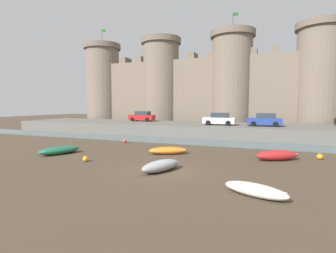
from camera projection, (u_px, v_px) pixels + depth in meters
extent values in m
plane|color=#4C3D2D|center=(163.00, 171.00, 16.94)|extent=(160.00, 160.00, 0.00)
cube|color=slate|center=(209.00, 142.00, 29.26)|extent=(80.00, 4.50, 0.10)
cube|color=#666059|center=(221.00, 130.00, 35.91)|extent=(63.60, 10.00, 1.58)
cube|color=#7A6B5B|center=(231.00, 94.00, 44.08)|extent=(51.60, 2.80, 12.16)
cylinder|color=#7A6B5B|center=(103.00, 88.00, 53.43)|extent=(6.54, 6.54, 15.34)
cylinder|color=#706254|center=(102.00, 47.00, 52.74)|extent=(7.32, 7.32, 1.00)
cylinder|color=#4C4742|center=(102.00, 37.00, 52.58)|extent=(0.10, 0.10, 3.00)
cube|color=#19591E|center=(104.00, 30.00, 52.31)|extent=(0.80, 0.04, 0.50)
cylinder|color=#7A6B5B|center=(161.00, 86.00, 48.69)|extent=(6.54, 6.54, 15.34)
cylinder|color=#706254|center=(161.00, 41.00, 48.00)|extent=(7.32, 7.32, 1.00)
cylinder|color=#7A6B5B|center=(232.00, 84.00, 43.95)|extent=(6.54, 6.54, 15.34)
cylinder|color=#706254|center=(233.00, 34.00, 43.26)|extent=(7.32, 7.32, 1.00)
cylinder|color=#4C4742|center=(233.00, 22.00, 43.09)|extent=(0.10, 0.10, 3.00)
cube|color=#19591E|center=(236.00, 14.00, 42.83)|extent=(0.80, 0.04, 0.50)
cylinder|color=#7A6B5B|center=(319.00, 82.00, 39.21)|extent=(6.54, 6.54, 15.34)
cylinder|color=#706254|center=(322.00, 26.00, 38.52)|extent=(7.32, 7.32, 1.00)
cube|color=#746557|center=(126.00, 61.00, 51.00)|extent=(1.10, 2.52, 1.10)
cube|color=#746557|center=(141.00, 60.00, 49.76)|extent=(1.10, 2.52, 1.10)
cube|color=#746557|center=(193.00, 56.00, 46.02)|extent=(1.10, 2.52, 1.10)
cube|color=#746557|center=(212.00, 55.00, 44.77)|extent=(1.10, 2.52, 1.10)
cube|color=#746557|center=(254.00, 52.00, 42.28)|extent=(1.10, 2.52, 1.10)
cube|color=#746557|center=(276.00, 51.00, 41.03)|extent=(1.10, 2.52, 1.10)
ellipsoid|color=red|center=(277.00, 155.00, 20.12)|extent=(3.55, 2.74, 0.79)
ellipsoid|color=#F23939|center=(277.00, 155.00, 20.12)|extent=(2.89, 2.21, 0.43)
cube|color=beige|center=(274.00, 154.00, 20.07)|extent=(0.66, 0.91, 0.06)
cube|color=beige|center=(293.00, 154.00, 20.34)|extent=(0.55, 0.67, 0.08)
ellipsoid|color=gray|center=(161.00, 166.00, 16.80)|extent=(2.18, 3.32, 0.73)
ellipsoid|color=silver|center=(161.00, 165.00, 16.79)|extent=(1.75, 2.71, 0.40)
cube|color=beige|center=(158.00, 165.00, 16.62)|extent=(0.95, 0.53, 0.06)
cube|color=beige|center=(173.00, 162.00, 17.68)|extent=(0.67, 0.48, 0.08)
ellipsoid|color=silver|center=(255.00, 190.00, 12.26)|extent=(3.28, 2.07, 0.60)
ellipsoid|color=white|center=(255.00, 189.00, 12.25)|extent=(2.67, 1.66, 0.33)
cube|color=beige|center=(251.00, 187.00, 12.40)|extent=(0.50, 0.89, 0.06)
cube|color=beige|center=(282.00, 194.00, 11.43)|extent=(0.46, 0.63, 0.08)
ellipsoid|color=#1E6B47|center=(60.00, 150.00, 22.64)|extent=(2.49, 3.77, 0.67)
ellipsoid|color=#339266|center=(60.00, 150.00, 22.63)|extent=(1.99, 3.07, 0.37)
cube|color=beige|center=(63.00, 149.00, 22.82)|extent=(1.07, 0.58, 0.06)
cube|color=beige|center=(43.00, 152.00, 21.62)|extent=(0.75, 0.52, 0.08)
ellipsoid|color=orange|center=(168.00, 151.00, 22.63)|extent=(3.46, 2.53, 0.64)
ellipsoid|color=gold|center=(168.00, 150.00, 22.63)|extent=(2.81, 2.03, 0.35)
cube|color=beige|center=(165.00, 149.00, 22.60)|extent=(0.61, 0.91, 0.06)
cube|color=beige|center=(183.00, 149.00, 22.77)|extent=(0.53, 0.66, 0.08)
sphere|color=orange|center=(320.00, 157.00, 20.43)|extent=(0.46, 0.46, 0.46)
sphere|color=#E04C1E|center=(125.00, 141.00, 29.26)|extent=(0.41, 0.41, 0.41)
sphere|color=orange|center=(86.00, 159.00, 19.68)|extent=(0.42, 0.42, 0.42)
cube|color=#263F99|center=(264.00, 121.00, 32.69)|extent=(4.19, 1.94, 0.80)
cube|color=#2D3842|center=(266.00, 116.00, 32.59)|extent=(2.34, 1.63, 0.64)
cylinder|color=black|center=(253.00, 124.00, 32.31)|extent=(0.65, 0.22, 0.64)
cylinder|color=black|center=(254.00, 123.00, 33.92)|extent=(0.65, 0.22, 0.64)
cylinder|color=black|center=(276.00, 124.00, 31.51)|extent=(0.65, 0.22, 0.64)
cylinder|color=black|center=(275.00, 123.00, 33.12)|extent=(0.65, 0.22, 0.64)
cube|color=red|center=(142.00, 117.00, 42.51)|extent=(4.19, 1.94, 0.80)
cube|color=#2D3842|center=(143.00, 113.00, 42.40)|extent=(2.34, 1.63, 0.64)
cylinder|color=black|center=(132.00, 119.00, 42.13)|extent=(0.65, 0.22, 0.64)
cylinder|color=black|center=(137.00, 119.00, 43.73)|extent=(0.65, 0.22, 0.64)
cylinder|color=black|center=(147.00, 120.00, 41.33)|extent=(0.65, 0.22, 0.64)
cylinder|color=black|center=(151.00, 119.00, 42.94)|extent=(0.65, 0.22, 0.64)
cube|color=silver|center=(219.00, 120.00, 34.55)|extent=(4.19, 1.94, 0.80)
cube|color=#2D3842|center=(220.00, 115.00, 34.44)|extent=(2.34, 1.63, 0.64)
cylinder|color=black|center=(208.00, 123.00, 34.16)|extent=(0.65, 0.22, 0.64)
cylinder|color=black|center=(210.00, 122.00, 35.77)|extent=(0.65, 0.22, 0.64)
cylinder|color=black|center=(228.00, 123.00, 33.37)|extent=(0.65, 0.22, 0.64)
cylinder|color=black|center=(229.00, 122.00, 34.98)|extent=(0.65, 0.22, 0.64)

